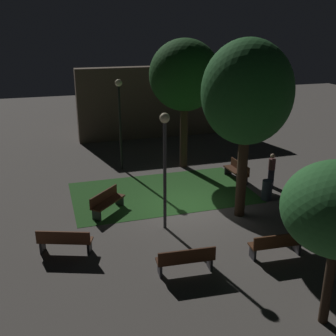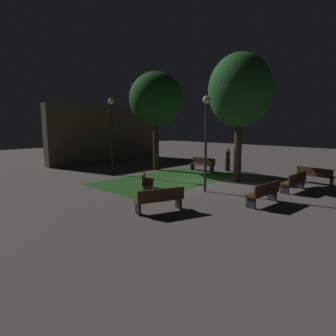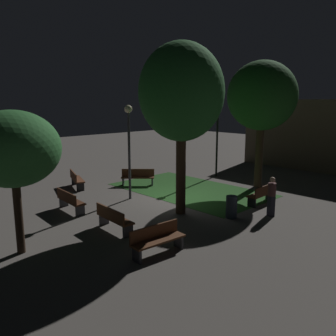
# 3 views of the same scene
# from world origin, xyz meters

# --- Properties ---
(ground_plane) EXTENTS (60.00, 60.00, 0.00)m
(ground_plane) POSITION_xyz_m (0.00, 0.00, 0.00)
(ground_plane) COLOR #56514C
(grass_lawn) EXTENTS (8.04, 4.75, 0.01)m
(grass_lawn) POSITION_xyz_m (-0.52, 1.72, 0.01)
(grass_lawn) COLOR #23511E
(grass_lawn) RESTS_ON ground
(bench_lawn_edge) EXTENTS (1.83, 0.61, 0.88)m
(bench_lawn_edge) POSITION_xyz_m (-1.58, -4.57, 0.48)
(bench_lawn_edge) COLOR #422314
(bench_lawn_edge) RESTS_ON ground
(bench_front_left) EXTENTS (1.83, 0.59, 0.88)m
(bench_front_left) POSITION_xyz_m (1.57, -4.57, 0.48)
(bench_front_left) COLOR #512D19
(bench_front_left) RESTS_ON ground
(bench_near_trees) EXTENTS (1.60, 1.62, 0.88)m
(bench_near_trees) POSITION_xyz_m (-3.23, 0.44, 0.48)
(bench_near_trees) COLOR #422314
(bench_near_trees) RESTS_ON ground
(bench_path_side) EXTENTS (1.86, 1.06, 0.88)m
(bench_path_side) POSITION_xyz_m (-5.06, -2.31, 0.48)
(bench_path_side) COLOR brown
(bench_path_side) RESTS_ON ground
(bench_by_lamp) EXTENTS (0.55, 1.82, 0.88)m
(bench_by_lamp) POSITION_xyz_m (3.47, 2.23, 0.48)
(bench_by_lamp) COLOR #422314
(bench_by_lamp) RESTS_ON ground
(tree_near_wall) EXTENTS (3.37, 3.37, 6.85)m
(tree_near_wall) POSITION_xyz_m (1.82, -1.38, 4.88)
(tree_near_wall) COLOR #38281C
(tree_near_wall) RESTS_ON ground
(tree_left_canopy) EXTENTS (3.57, 3.57, 6.63)m
(tree_left_canopy) POSITION_xyz_m (1.59, 4.85, 4.80)
(tree_left_canopy) COLOR #38281C
(tree_left_canopy) RESTS_ON ground
(lamp_post_plaza_east) EXTENTS (0.36, 0.36, 4.69)m
(lamp_post_plaza_east) POSITION_xyz_m (-1.67, 5.38, 3.18)
(lamp_post_plaza_east) COLOR black
(lamp_post_plaza_east) RESTS_ON ground
(lamp_post_near_wall) EXTENTS (0.36, 0.36, 4.40)m
(lamp_post_near_wall) POSITION_xyz_m (-1.35, -1.55, 3.00)
(lamp_post_near_wall) COLOR #333338
(lamp_post_near_wall) RESTS_ON ground
(trash_bin) EXTENTS (0.44, 0.44, 0.89)m
(trash_bin) POSITION_xyz_m (3.63, -0.35, 0.45)
(trash_bin) COLOR #2D3842
(trash_bin) RESTS_ON ground
(pedestrian) EXTENTS (0.34, 0.32, 1.61)m
(pedestrian) POSITION_xyz_m (4.60, 0.98, 0.85)
(pedestrian) COLOR black
(pedestrian) RESTS_ON ground
(building_wall_backdrop) EXTENTS (10.59, 0.80, 4.67)m
(building_wall_backdrop) POSITION_xyz_m (1.96, 11.31, 2.33)
(building_wall_backdrop) COLOR brown
(building_wall_backdrop) RESTS_ON ground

